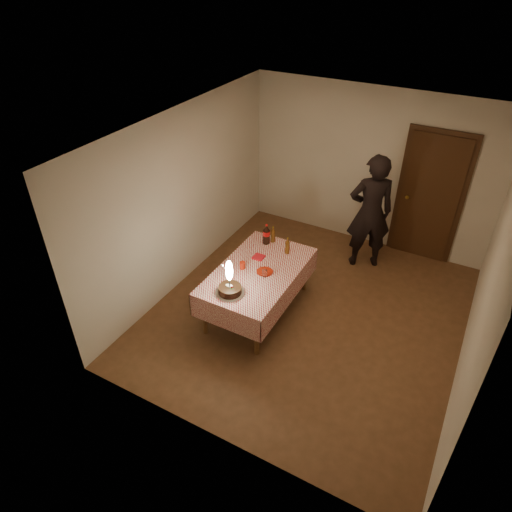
# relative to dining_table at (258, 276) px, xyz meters

# --- Properties ---
(ground) EXTENTS (4.00, 4.50, 0.01)m
(ground) POSITION_rel_dining_table_xyz_m (0.66, 0.27, -0.60)
(ground) COLOR brown
(ground) RESTS_ON ground
(room_shell) EXTENTS (4.04, 4.54, 2.62)m
(room_shell) POSITION_rel_dining_table_xyz_m (0.69, 0.34, 1.06)
(room_shell) COLOR beige
(room_shell) RESTS_ON ground
(dining_table) EXTENTS (1.02, 1.72, 0.69)m
(dining_table) POSITION_rel_dining_table_xyz_m (0.00, 0.00, 0.00)
(dining_table) COLOR brown
(dining_table) RESTS_ON ground
(birthday_cake) EXTENTS (0.37, 0.37, 0.49)m
(birthday_cake) POSITION_rel_dining_table_xyz_m (-0.08, -0.58, 0.21)
(birthday_cake) COLOR white
(birthday_cake) RESTS_ON dining_table
(red_plate) EXTENTS (0.22, 0.22, 0.01)m
(red_plate) POSITION_rel_dining_table_xyz_m (0.10, 0.01, 0.10)
(red_plate) COLOR #AA200B
(red_plate) RESTS_ON dining_table
(red_cup) EXTENTS (0.08, 0.08, 0.10)m
(red_cup) POSITION_rel_dining_table_xyz_m (-0.20, -0.06, 0.14)
(red_cup) COLOR #B2200C
(red_cup) RESTS_ON dining_table
(clear_cup) EXTENTS (0.07, 0.07, 0.09)m
(clear_cup) POSITION_rel_dining_table_xyz_m (0.14, -0.07, 0.14)
(clear_cup) COLOR white
(clear_cup) RESTS_ON dining_table
(napkin_stack) EXTENTS (0.15, 0.15, 0.02)m
(napkin_stack) POSITION_rel_dining_table_xyz_m (-0.13, 0.26, 0.10)
(napkin_stack) COLOR red
(napkin_stack) RESTS_ON dining_table
(cola_bottle) EXTENTS (0.10, 0.10, 0.32)m
(cola_bottle) POSITION_rel_dining_table_xyz_m (-0.21, 0.64, 0.25)
(cola_bottle) COLOR black
(cola_bottle) RESTS_ON dining_table
(amber_bottle_left) EXTENTS (0.06, 0.06, 0.26)m
(amber_bottle_left) POSITION_rel_dining_table_xyz_m (-0.14, 0.72, 0.21)
(amber_bottle_left) COLOR #522E0E
(amber_bottle_left) RESTS_ON dining_table
(amber_bottle_right) EXTENTS (0.06, 0.06, 0.26)m
(amber_bottle_right) POSITION_rel_dining_table_xyz_m (0.17, 0.56, 0.21)
(amber_bottle_right) COLOR #522E0E
(amber_bottle_right) RESTS_ON dining_table
(photographer) EXTENTS (0.81, 0.71, 1.86)m
(photographer) POSITION_rel_dining_table_xyz_m (0.95, 1.82, 0.34)
(photographer) COLOR black
(photographer) RESTS_ON ground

